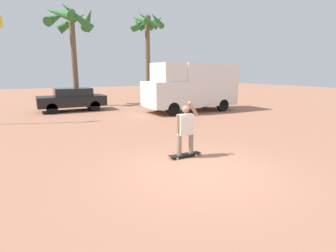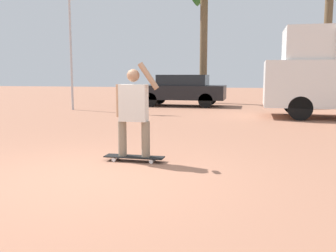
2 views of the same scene
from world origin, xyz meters
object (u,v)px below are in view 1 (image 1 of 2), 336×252
object	(u,v)px
palm_tree_center_background	(71,25)
person_skateboarder	(185,127)
skateboard	(185,155)
camper_van	(192,86)
parked_car_black	(72,99)
palm_tree_near_van	(147,31)

from	to	relation	value
palm_tree_center_background	person_skateboarder	bearing A→B (deg)	-86.87
skateboard	camper_van	world-z (taller)	camper_van
camper_van	parked_car_black	bearing A→B (deg)	150.79
skateboard	person_skateboarder	world-z (taller)	person_skateboarder
palm_tree_near_van	palm_tree_center_background	xyz separation A→B (m)	(-6.16, -0.96, -0.17)
person_skateboarder	parked_car_black	size ratio (longest dim) A/B	0.38
person_skateboarder	parked_car_black	bearing A→B (deg)	96.97
palm_tree_near_van	person_skateboarder	bearing A→B (deg)	-110.00
camper_van	palm_tree_center_background	world-z (taller)	palm_tree_center_background
palm_tree_near_van	palm_tree_center_background	world-z (taller)	palm_tree_near_van
person_skateboarder	palm_tree_center_background	distance (m)	14.71
skateboard	parked_car_black	size ratio (longest dim) A/B	0.25
parked_car_black	camper_van	bearing A→B (deg)	-29.21
person_skateboarder	camper_van	distance (m)	9.38
person_skateboarder	camper_van	xyz separation A→B (m)	(5.30, 7.70, 0.73)
person_skateboarder	palm_tree_near_van	world-z (taller)	palm_tree_near_van
skateboard	palm_tree_near_van	world-z (taller)	palm_tree_near_van
skateboard	parked_car_black	bearing A→B (deg)	96.97
person_skateboarder	parked_car_black	distance (m)	11.54
skateboard	camper_van	size ratio (longest dim) A/B	0.17
skateboard	palm_tree_center_background	distance (m)	14.99
person_skateboarder	palm_tree_near_van	distance (m)	16.55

